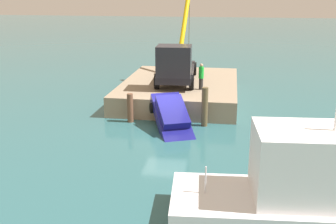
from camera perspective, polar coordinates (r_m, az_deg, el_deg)
name	(u,v)px	position (r m, az deg, el deg)	size (l,w,h in m)	color
ground	(165,128)	(23.49, -0.39, -2.31)	(200.00, 200.00, 0.00)	#2D6066
dock	(180,90)	(29.80, 1.77, 3.21)	(11.11, 8.23, 1.33)	gray
crane_truck	(176,64)	(28.30, 1.17, 6.83)	(9.42, 2.97, 6.75)	black
dock_worker	(201,76)	(26.95, 4.74, 5.08)	(0.34, 0.34, 1.76)	#292929
salvaged_car	(172,119)	(22.98, 0.63, -0.94)	(4.58, 3.29, 2.65)	navy
piling_near	(130,108)	(24.44, -5.40, 0.58)	(0.36, 0.36, 1.78)	brown
piling_mid	(205,107)	(23.65, 5.24, 0.73)	(0.38, 0.38, 2.34)	brown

